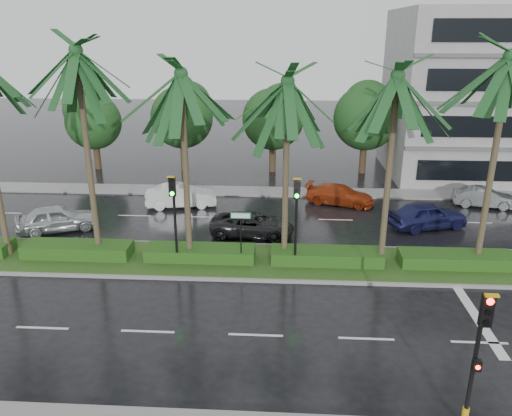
# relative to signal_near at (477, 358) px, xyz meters

# --- Properties ---
(ground) EXTENTS (120.00, 120.00, 0.00)m
(ground) POSITION_rel_signal_near_xyz_m (-6.00, 9.39, -2.50)
(ground) COLOR black
(ground) RESTS_ON ground
(far_sidewalk) EXTENTS (40.00, 2.00, 0.12)m
(far_sidewalk) POSITION_rel_signal_near_xyz_m (-6.00, 21.39, -2.44)
(far_sidewalk) COLOR slate
(far_sidewalk) RESTS_ON ground
(median) EXTENTS (36.00, 4.00, 0.15)m
(median) POSITION_rel_signal_near_xyz_m (-6.00, 10.39, -2.42)
(median) COLOR gray
(median) RESTS_ON ground
(hedge) EXTENTS (35.20, 1.40, 0.60)m
(hedge) POSITION_rel_signal_near_xyz_m (-6.00, 10.39, -2.05)
(hedge) COLOR #154012
(hedge) RESTS_ON median
(lane_markings) EXTENTS (34.00, 13.06, 0.01)m
(lane_markings) POSITION_rel_signal_near_xyz_m (-2.96, 8.96, -2.50)
(lane_markings) COLOR silver
(lane_markings) RESTS_ON ground
(palm_row) EXTENTS (26.30, 4.20, 10.36)m
(palm_row) POSITION_rel_signal_near_xyz_m (-7.25, 10.41, 5.94)
(palm_row) COLOR #463A28
(palm_row) RESTS_ON median
(signal_near) EXTENTS (0.34, 0.45, 4.36)m
(signal_near) POSITION_rel_signal_near_xyz_m (0.00, 0.00, 0.00)
(signal_near) COLOR black
(signal_near) RESTS_ON near_sidewalk
(signal_median_left) EXTENTS (0.34, 0.42, 4.36)m
(signal_median_left) POSITION_rel_signal_near_xyz_m (-10.00, 9.69, 0.49)
(signal_median_left) COLOR black
(signal_median_left) RESTS_ON median
(signal_median_right) EXTENTS (0.34, 0.42, 4.36)m
(signal_median_right) POSITION_rel_signal_near_xyz_m (-4.50, 9.69, 0.49)
(signal_median_right) COLOR black
(signal_median_right) RESTS_ON median
(street_sign) EXTENTS (0.95, 0.09, 2.60)m
(street_sign) POSITION_rel_signal_near_xyz_m (-7.00, 9.87, -0.38)
(street_sign) COLOR black
(street_sign) RESTS_ON median
(bg_trees) EXTENTS (32.81, 5.29, 7.65)m
(bg_trees) POSITION_rel_signal_near_xyz_m (-4.22, 26.98, 2.01)
(bg_trees) COLOR #362A18
(bg_trees) RESTS_ON ground
(building) EXTENTS (16.00, 10.00, 12.00)m
(building) POSITION_rel_signal_near_xyz_m (11.00, 27.39, 3.50)
(building) COLOR gray
(building) RESTS_ON ground
(car_silver) EXTENTS (3.37, 4.62, 1.46)m
(car_silver) POSITION_rel_signal_near_xyz_m (-17.50, 13.82, -1.77)
(car_silver) COLOR #B4B8BD
(car_silver) RESTS_ON ground
(car_white) EXTENTS (2.30, 4.57, 1.44)m
(car_white) POSITION_rel_signal_near_xyz_m (-11.50, 18.19, -1.78)
(car_white) COLOR silver
(car_white) RESTS_ON ground
(car_darkgrey) EXTENTS (2.34, 4.61, 1.25)m
(car_darkgrey) POSITION_rel_signal_near_xyz_m (-6.74, 13.76, -1.88)
(car_darkgrey) COLOR black
(car_darkgrey) RESTS_ON ground
(car_red) EXTENTS (2.93, 4.63, 1.25)m
(car_red) POSITION_rel_signal_near_xyz_m (-1.50, 19.28, -1.88)
(car_red) COLOR #A33411
(car_red) RESTS_ON ground
(car_blue) EXTENTS (2.95, 4.69, 1.49)m
(car_blue) POSITION_rel_signal_near_xyz_m (3.00, 15.46, -1.76)
(car_blue) COLOR #1A1D4F
(car_blue) RESTS_ON ground
(car_grey) EXTENTS (2.02, 3.90, 1.22)m
(car_grey) POSITION_rel_signal_near_xyz_m (7.50, 19.28, -1.89)
(car_grey) COLOR slate
(car_grey) RESTS_ON ground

